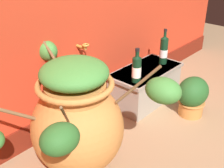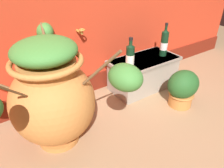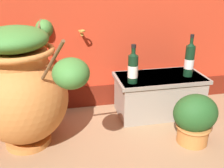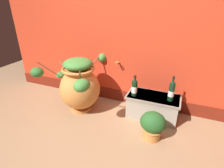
# 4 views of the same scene
# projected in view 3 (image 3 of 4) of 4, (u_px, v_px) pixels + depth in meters

# --- Properties ---
(terracotta_urn) EXTENTS (0.97, 1.11, 0.84)m
(terracotta_urn) POSITION_uv_depth(u_px,v_px,m) (21.00, 88.00, 1.68)
(terracotta_urn) COLOR #CC7F3D
(terracotta_urn) RESTS_ON ground_plane
(stone_ledge) EXTENTS (0.74, 0.38, 0.34)m
(stone_ledge) POSITION_uv_depth(u_px,v_px,m) (159.00, 93.00, 2.18)
(stone_ledge) COLOR #9E9384
(stone_ledge) RESTS_ON ground_plane
(wine_bottle_left) EXTENTS (0.08, 0.08, 0.34)m
(wine_bottle_left) POSITION_uv_depth(u_px,v_px,m) (189.00, 59.00, 2.07)
(wine_bottle_left) COLOR black
(wine_bottle_left) RESTS_ON stone_ledge
(wine_bottle_middle) EXTENTS (0.08, 0.08, 0.30)m
(wine_bottle_middle) POSITION_uv_depth(u_px,v_px,m) (133.00, 67.00, 1.94)
(wine_bottle_middle) COLOR black
(wine_bottle_middle) RESTS_ON stone_ledge
(potted_shrub) EXTENTS (0.31, 0.26, 0.37)m
(potted_shrub) POSITION_uv_depth(u_px,v_px,m) (195.00, 118.00, 1.78)
(potted_shrub) COLOR #CC7F3D
(potted_shrub) RESTS_ON ground_plane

